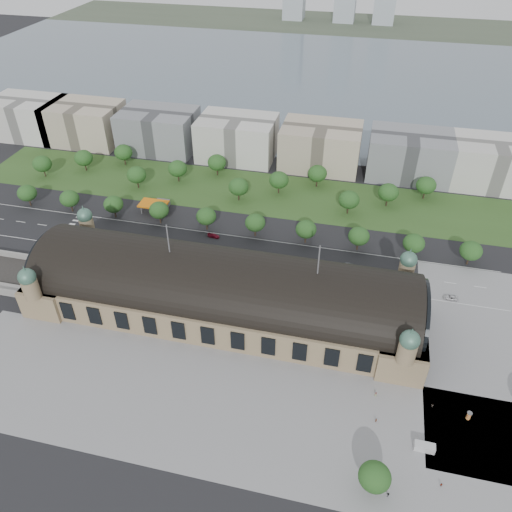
% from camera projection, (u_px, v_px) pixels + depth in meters
% --- Properties ---
extents(ground, '(900.00, 900.00, 0.00)m').
position_uv_depth(ground, '(224.00, 311.00, 196.39)').
color(ground, black).
rests_on(ground, ground).
extents(station, '(150.00, 48.40, 44.30)m').
position_uv_depth(station, '(223.00, 291.00, 190.16)').
color(station, '#8A7256').
rests_on(station, ground).
extents(plaza_south, '(190.00, 48.00, 0.12)m').
position_uv_depth(plaza_south, '(216.00, 408.00, 160.48)').
color(plaza_south, gray).
rests_on(plaza_south, ground).
extents(plaza_east, '(56.00, 100.00, 0.12)m').
position_uv_depth(plaza_east, '(502.00, 356.00, 177.62)').
color(plaza_east, gray).
rests_on(plaza_east, ground).
extents(road_slab, '(260.00, 26.00, 0.10)m').
position_uv_depth(road_slab, '(205.00, 248.00, 229.47)').
color(road_slab, black).
rests_on(road_slab, ground).
extents(grass_belt, '(300.00, 45.00, 0.10)m').
position_uv_depth(grass_belt, '(245.00, 191.00, 271.17)').
color(grass_belt, '#325321').
rests_on(grass_belt, ground).
extents(petrol_station, '(14.00, 13.00, 5.05)m').
position_uv_depth(petrol_station, '(158.00, 204.00, 255.00)').
color(petrol_station, orange).
rests_on(petrol_station, ground).
extents(lake, '(700.00, 320.00, 0.08)m').
position_uv_depth(lake, '(321.00, 76.00, 427.26)').
color(lake, slate).
rests_on(lake, ground).
extents(far_shore, '(700.00, 120.00, 0.14)m').
position_uv_depth(far_shore, '(343.00, 23.00, 582.21)').
color(far_shore, '#44513D').
rests_on(far_shore, ground).
extents(office_0, '(45.00, 32.00, 24.00)m').
position_uv_depth(office_0, '(29.00, 117.00, 323.13)').
color(office_0, silver).
rests_on(office_0, ground).
extents(office_1, '(45.00, 32.00, 24.00)m').
position_uv_depth(office_1, '(85.00, 123.00, 315.84)').
color(office_1, '#BCAD94').
rests_on(office_1, ground).
extents(office_2, '(45.00, 32.00, 24.00)m').
position_uv_depth(office_2, '(159.00, 130.00, 306.73)').
color(office_2, gray).
rests_on(office_2, ground).
extents(office_3, '(45.00, 32.00, 24.00)m').
position_uv_depth(office_3, '(237.00, 138.00, 297.63)').
color(office_3, silver).
rests_on(office_3, ground).
extents(office_4, '(45.00, 32.00, 24.00)m').
position_uv_depth(office_4, '(321.00, 146.00, 288.52)').
color(office_4, '#BCAD94').
rests_on(office_4, ground).
extents(office_5, '(45.00, 32.00, 24.00)m').
position_uv_depth(office_5, '(409.00, 155.00, 279.41)').
color(office_5, gray).
rests_on(office_5, ground).
extents(office_6, '(45.00, 32.00, 24.00)m').
position_uv_depth(office_6, '(494.00, 163.00, 271.21)').
color(office_6, silver).
rests_on(office_6, ground).
extents(tree_row_0, '(9.60, 9.60, 11.52)m').
position_uv_depth(tree_row_0, '(27.00, 193.00, 254.81)').
color(tree_row_0, '#2D2116').
rests_on(tree_row_0, ground).
extents(tree_row_1, '(9.60, 9.60, 11.52)m').
position_uv_depth(tree_row_1, '(69.00, 199.00, 250.44)').
color(tree_row_1, '#2D2116').
rests_on(tree_row_1, ground).
extents(tree_row_2, '(9.60, 9.60, 11.52)m').
position_uv_depth(tree_row_2, '(113.00, 204.00, 246.07)').
color(tree_row_2, '#2D2116').
rests_on(tree_row_2, ground).
extents(tree_row_3, '(9.60, 9.60, 11.52)m').
position_uv_depth(tree_row_3, '(159.00, 210.00, 241.70)').
color(tree_row_3, '#2D2116').
rests_on(tree_row_3, ground).
extents(tree_row_4, '(9.60, 9.60, 11.52)m').
position_uv_depth(tree_row_4, '(206.00, 216.00, 237.32)').
color(tree_row_4, '#2D2116').
rests_on(tree_row_4, ground).
extents(tree_row_5, '(9.60, 9.60, 11.52)m').
position_uv_depth(tree_row_5, '(255.00, 223.00, 232.95)').
color(tree_row_5, '#2D2116').
rests_on(tree_row_5, ground).
extents(tree_row_6, '(9.60, 9.60, 11.52)m').
position_uv_depth(tree_row_6, '(306.00, 229.00, 228.58)').
color(tree_row_6, '#2D2116').
rests_on(tree_row_6, ground).
extents(tree_row_7, '(9.60, 9.60, 11.52)m').
position_uv_depth(tree_row_7, '(359.00, 236.00, 224.21)').
color(tree_row_7, '#2D2116').
rests_on(tree_row_7, ground).
extents(tree_row_8, '(9.60, 9.60, 11.52)m').
position_uv_depth(tree_row_8, '(414.00, 243.00, 219.84)').
color(tree_row_8, '#2D2116').
rests_on(tree_row_8, ground).
extents(tree_row_9, '(9.60, 9.60, 11.52)m').
position_uv_depth(tree_row_9, '(471.00, 251.00, 215.46)').
color(tree_row_9, '#2D2116').
rests_on(tree_row_9, ground).
extents(tree_belt_0, '(10.40, 10.40, 12.48)m').
position_uv_depth(tree_belt_0, '(42.00, 164.00, 279.50)').
color(tree_belt_0, '#2D2116').
rests_on(tree_belt_0, ground).
extents(tree_belt_1, '(10.40, 10.40, 12.48)m').
position_uv_depth(tree_belt_1, '(84.00, 158.00, 285.33)').
color(tree_belt_1, '#2D2116').
rests_on(tree_belt_1, ground).
extents(tree_belt_2, '(10.40, 10.40, 12.48)m').
position_uv_depth(tree_belt_2, '(123.00, 152.00, 291.17)').
color(tree_belt_2, '#2D2116').
rests_on(tree_belt_2, ground).
extents(tree_belt_3, '(10.40, 10.40, 12.48)m').
position_uv_depth(tree_belt_3, '(137.00, 175.00, 269.12)').
color(tree_belt_3, '#2D2116').
rests_on(tree_belt_3, ground).
extents(tree_belt_4, '(10.40, 10.40, 12.48)m').
position_uv_depth(tree_belt_4, '(178.00, 169.00, 274.95)').
color(tree_belt_4, '#2D2116').
rests_on(tree_belt_4, ground).
extents(tree_belt_5, '(10.40, 10.40, 12.48)m').
position_uv_depth(tree_belt_5, '(217.00, 162.00, 280.79)').
color(tree_belt_5, '#2D2116').
rests_on(tree_belt_5, ground).
extents(tree_belt_6, '(10.40, 10.40, 12.48)m').
position_uv_depth(tree_belt_6, '(238.00, 187.00, 258.73)').
color(tree_belt_6, '#2D2116').
rests_on(tree_belt_6, ground).
extents(tree_belt_7, '(10.40, 10.40, 12.48)m').
position_uv_depth(tree_belt_7, '(279.00, 180.00, 264.57)').
color(tree_belt_7, '#2D2116').
rests_on(tree_belt_7, ground).
extents(tree_belt_8, '(10.40, 10.40, 12.48)m').
position_uv_depth(tree_belt_8, '(317.00, 173.00, 270.40)').
color(tree_belt_8, '#2D2116').
rests_on(tree_belt_8, ground).
extents(tree_belt_9, '(10.40, 10.40, 12.48)m').
position_uv_depth(tree_belt_9, '(349.00, 200.00, 248.35)').
color(tree_belt_9, '#2D2116').
rests_on(tree_belt_9, ground).
extents(tree_belt_10, '(10.40, 10.40, 12.48)m').
position_uv_depth(tree_belt_10, '(388.00, 192.00, 254.18)').
color(tree_belt_10, '#2D2116').
rests_on(tree_belt_10, ground).
extents(tree_belt_11, '(10.40, 10.40, 12.48)m').
position_uv_depth(tree_belt_11, '(426.00, 185.00, 260.02)').
color(tree_belt_11, '#2D2116').
rests_on(tree_belt_11, ground).
extents(tree_plaza_s, '(9.00, 9.00, 10.64)m').
position_uv_depth(tree_plaza_s, '(375.00, 477.00, 134.85)').
color(tree_plaza_s, '#2D2116').
rests_on(tree_plaza_s, ground).
extents(traffic_car_2, '(5.84, 3.28, 1.54)m').
position_uv_depth(traffic_car_2, '(117.00, 245.00, 230.01)').
color(traffic_car_2, black).
rests_on(traffic_car_2, ground).
extents(traffic_car_3, '(5.95, 3.00, 1.66)m').
position_uv_depth(traffic_car_3, '(214.00, 236.00, 236.00)').
color(traffic_car_3, maroon).
rests_on(traffic_car_3, ground).
extents(traffic_car_4, '(4.91, 2.12, 1.65)m').
position_uv_depth(traffic_car_4, '(262.00, 258.00, 222.44)').
color(traffic_car_4, '#191D46').
rests_on(traffic_car_4, ground).
extents(traffic_car_5, '(4.35, 2.00, 1.38)m').
position_uv_depth(traffic_car_5, '(348.00, 265.00, 218.48)').
color(traffic_car_5, '#4F5256').
rests_on(traffic_car_5, ground).
extents(traffic_car_6, '(5.70, 2.66, 1.58)m').
position_uv_depth(traffic_car_6, '(451.00, 298.00, 201.31)').
color(traffic_car_6, silver).
rests_on(traffic_car_6, ground).
extents(parked_car_0, '(4.58, 4.13, 1.51)m').
position_uv_depth(parked_car_0, '(68.00, 251.00, 226.77)').
color(parked_car_0, black).
rests_on(parked_car_0, ground).
extents(parked_car_1, '(6.15, 4.41, 1.55)m').
position_uv_depth(parked_car_1, '(79.00, 246.00, 229.27)').
color(parked_car_1, maroon).
rests_on(parked_car_1, ground).
extents(parked_car_2, '(4.70, 3.74, 1.28)m').
position_uv_depth(parked_car_2, '(128.00, 256.00, 223.42)').
color(parked_car_2, '#171741').
rests_on(parked_car_2, ground).
extents(parked_car_3, '(4.09, 2.83, 1.29)m').
position_uv_depth(parked_car_3, '(109.00, 255.00, 224.08)').
color(parked_car_3, slate).
rests_on(parked_car_3, ground).
extents(parked_car_4, '(4.33, 2.80, 1.35)m').
position_uv_depth(parked_car_4, '(175.00, 267.00, 217.39)').
color(parked_car_4, silver).
rests_on(parked_car_4, ground).
extents(parked_car_5, '(6.28, 5.73, 1.63)m').
position_uv_depth(parked_car_5, '(140.00, 261.00, 220.28)').
color(parked_car_5, '#94989C').
rests_on(parked_car_5, ground).
extents(parked_car_6, '(4.94, 3.99, 1.34)m').
position_uv_depth(parked_car_6, '(177.00, 267.00, 217.31)').
color(parked_car_6, black).
rests_on(parked_car_6, ground).
extents(bus_west, '(10.63, 3.25, 2.92)m').
position_uv_depth(bus_west, '(238.00, 261.00, 219.24)').
color(bus_west, red).
rests_on(bus_west, ground).
extents(bus_mid, '(12.68, 3.56, 3.50)m').
position_uv_depth(bus_mid, '(247.00, 259.00, 219.88)').
color(bus_mid, silver).
rests_on(bus_mid, ground).
extents(bus_east, '(12.81, 3.68, 3.53)m').
position_uv_depth(bus_east, '(304.00, 270.00, 213.82)').
color(bus_east, silver).
rests_on(bus_east, ground).
extents(van_south, '(6.09, 2.54, 2.62)m').
position_uv_depth(van_south, '(423.00, 447.00, 148.00)').
color(van_south, '#BDBDBF').
rests_on(van_south, ground).
extents(advertising_column, '(1.60, 1.60, 3.04)m').
position_uv_depth(advertising_column, '(469.00, 416.00, 156.26)').
color(advertising_column, '#BF2F4A').
rests_on(advertising_column, ground).
extents(pedestrian_0, '(0.88, 0.56, 1.71)m').
position_uv_depth(pedestrian_0, '(376.00, 394.00, 163.59)').
color(pedestrian_0, gray).
rests_on(pedestrian_0, ground).
extents(pedestrian_1, '(0.72, 0.68, 1.66)m').
position_uv_depth(pedestrian_1, '(376.00, 420.00, 155.74)').
color(pedestrian_1, gray).
rests_on(pedestrian_1, ground).
extents(pedestrian_2, '(0.85, 0.89, 1.61)m').
position_uv_depth(pedestrian_2, '(432.00, 405.00, 160.21)').
color(pedestrian_2, gray).
rests_on(pedestrian_2, ground).
extents(pedestrian_3, '(0.97, 0.64, 1.52)m').
position_uv_depth(pedestrian_3, '(441.00, 485.00, 139.31)').
color(pedestrian_3, gray).
rests_on(pedestrian_3, ground).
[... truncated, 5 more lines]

